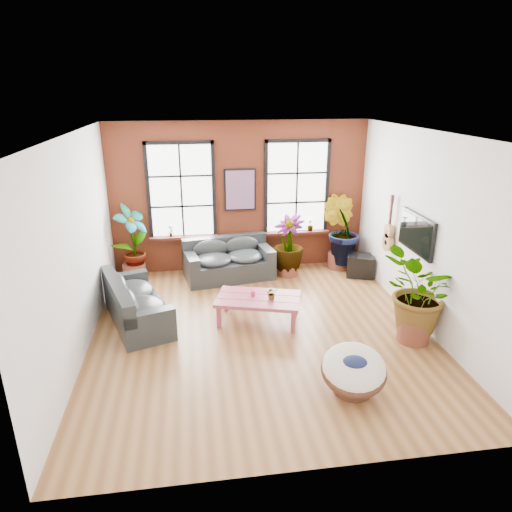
{
  "coord_description": "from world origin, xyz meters",
  "views": [
    {
      "loc": [
        -1.13,
        -7.22,
        4.16
      ],
      "look_at": [
        0.0,
        0.6,
        1.25
      ],
      "focal_mm": 32.0,
      "sensor_mm": 36.0,
      "label": 1
    }
  ],
  "objects": [
    {
      "name": "room",
      "position": [
        0.0,
        0.15,
        1.75
      ],
      "size": [
        6.04,
        6.54,
        3.54
      ],
      "color": "brown",
      "rests_on": "ground"
    },
    {
      "name": "sofa_back",
      "position": [
        -0.36,
        2.66,
        0.41
      ],
      "size": [
        2.13,
        1.3,
        0.91
      ],
      "rotation": [
        0.0,
        0.0,
        0.17
      ],
      "color": "#252B2D",
      "rests_on": "ground"
    },
    {
      "name": "sofa_left",
      "position": [
        -2.29,
        0.73,
        0.38
      ],
      "size": [
        1.51,
        2.28,
        0.83
      ],
      "rotation": [
        0.0,
        0.0,
        1.9
      ],
      "color": "#252B2D",
      "rests_on": "ground"
    },
    {
      "name": "coffee_table",
      "position": [
        0.01,
        0.41,
        0.44
      ],
      "size": [
        1.72,
        1.28,
        0.59
      ],
      "rotation": [
        0.0,
        0.0,
        -0.28
      ],
      "color": "#973646",
      "rests_on": "ground"
    },
    {
      "name": "papasan_chair",
      "position": [
        1.05,
        -1.91,
        0.36
      ],
      "size": [
        1.15,
        1.16,
        0.71
      ],
      "rotation": [
        0.0,
        0.0,
        -0.25
      ],
      "color": "#512D1D",
      "rests_on": "ground"
    },
    {
      "name": "poster",
      "position": [
        0.0,
        3.18,
        1.95
      ],
      "size": [
        0.74,
        0.06,
        0.98
      ],
      "color": "black",
      "rests_on": "room"
    },
    {
      "name": "tv_wall_unit",
      "position": [
        2.93,
        0.6,
        1.54
      ],
      "size": [
        0.13,
        1.86,
        1.2
      ],
      "color": "black",
      "rests_on": "room"
    },
    {
      "name": "media_box",
      "position": [
        2.72,
        2.28,
        0.25
      ],
      "size": [
        0.75,
        0.69,
        0.51
      ],
      "rotation": [
        0.0,
        0.0,
        -0.37
      ],
      "color": "black",
      "rests_on": "ground"
    },
    {
      "name": "pot_back_left",
      "position": [
        -2.52,
        2.85,
        0.19
      ],
      "size": [
        0.64,
        0.64,
        0.38
      ],
      "rotation": [
        0.0,
        0.0,
        -0.29
      ],
      "color": "brown",
      "rests_on": "ground"
    },
    {
      "name": "pot_back_right",
      "position": [
        2.38,
        2.85,
        0.19
      ],
      "size": [
        0.61,
        0.61,
        0.39
      ],
      "rotation": [
        0.0,
        0.0,
        -0.15
      ],
      "color": "brown",
      "rests_on": "ground"
    },
    {
      "name": "pot_right_wall",
      "position": [
        2.59,
        -0.68,
        0.2
      ],
      "size": [
        0.6,
        0.6,
        0.41
      ],
      "rotation": [
        0.0,
        0.0,
        0.1
      ],
      "color": "brown",
      "rests_on": "ground"
    },
    {
      "name": "pot_mid",
      "position": [
        1.05,
        2.58,
        0.17
      ],
      "size": [
        0.58,
        0.58,
        0.35
      ],
      "rotation": [
        0.0,
        0.0,
        -0.27
      ],
      "color": "brown",
      "rests_on": "ground"
    },
    {
      "name": "floor_plant_back_left",
      "position": [
        -2.48,
        2.82,
        0.96
      ],
      "size": [
        0.99,
        1.03,
        1.62
      ],
      "primitive_type": "imported",
      "rotation": [
        0.0,
        0.0,
        0.89
      ],
      "color": "#24681B",
      "rests_on": "ground"
    },
    {
      "name": "floor_plant_back_right",
      "position": [
        2.37,
        2.83,
        0.97
      ],
      "size": [
        1.16,
        1.14,
        1.64
      ],
      "primitive_type": "imported",
      "rotation": [
        0.0,
        0.0,
        2.42
      ],
      "color": "#24681B",
      "rests_on": "ground"
    },
    {
      "name": "floor_plant_right_wall",
      "position": [
        2.62,
        -0.67,
        0.9
      ],
      "size": [
        1.75,
        1.77,
        1.48
      ],
      "primitive_type": "imported",
      "rotation": [
        0.0,
        0.0,
        3.98
      ],
      "color": "#24681B",
      "rests_on": "ground"
    },
    {
      "name": "floor_plant_mid",
      "position": [
        1.05,
        2.6,
        0.79
      ],
      "size": [
        1.03,
        1.03,
        1.3
      ],
      "primitive_type": "imported",
      "rotation": [
        0.0,
        0.0,
        5.43
      ],
      "color": "#24681B",
      "rests_on": "ground"
    },
    {
      "name": "table_plant",
      "position": [
        0.25,
        0.3,
        0.61
      ],
      "size": [
        0.21,
        0.18,
        0.24
      ],
      "primitive_type": "imported",
      "rotation": [
        0.0,
        0.0,
        -0.0
      ],
      "color": "#24681B",
      "rests_on": "coffee_table"
    },
    {
      "name": "sill_plant_left",
      "position": [
        -1.65,
        3.13,
        1.04
      ],
      "size": [
        0.17,
        0.17,
        0.27
      ],
      "primitive_type": "imported",
      "rotation": [
        0.0,
        0.0,
        0.79
      ],
      "color": "#24681B",
      "rests_on": "room"
    },
    {
      "name": "sill_plant_right",
      "position": [
        1.7,
        3.13,
        1.04
      ],
      "size": [
        0.19,
        0.19,
        0.27
      ],
      "primitive_type": "imported",
      "rotation": [
        0.0,
        0.0,
        3.49
      ],
      "color": "#24681B",
      "rests_on": "room"
    }
  ]
}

